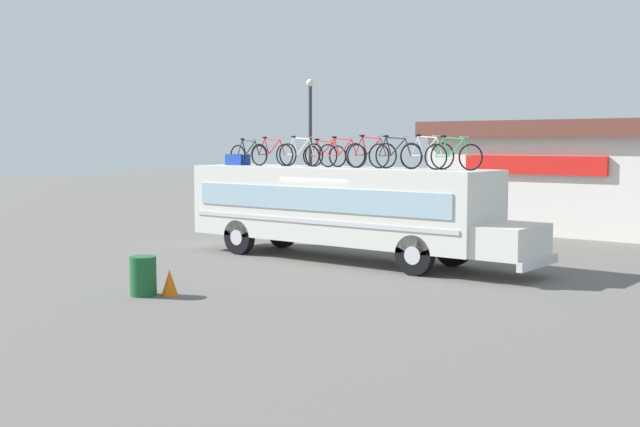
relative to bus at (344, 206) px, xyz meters
The scene contains 16 objects.
ground_plane 1.64m from the bus, behind, with size 120.00×120.00×0.00m, color #605E59.
bus is the anchor object (origin of this frame).
luggage_bag_1 4.50m from the bus, behind, with size 0.72×0.46×0.36m, color #193899.
rooftop_bicycle_1 3.96m from the bus, behind, with size 1.62×0.44×0.89m.
rooftop_bicycle_2 3.15m from the bus, behind, with size 1.78×0.44×0.93m.
rooftop_bicycle_3 2.33m from the bus, behind, with size 1.78×0.44×0.95m.
rooftop_bicycle_4 1.78m from the bus, 168.39° to the left, with size 1.68×0.44×0.87m.
rooftop_bicycle_5 1.55m from the bus, 83.07° to the right, with size 1.77×0.44×0.93m.
rooftop_bicycle_6 1.82m from the bus, ahead, with size 1.82×0.44×0.97m.
rooftop_bicycle_7 2.39m from the bus, ahead, with size 1.80×0.44×0.96m.
rooftop_bicycle_8 3.13m from the bus, ahead, with size 1.73×0.44×0.98m.
rooftop_bicycle_9 3.99m from the bus, ahead, with size 1.77×0.44×0.94m.
roadside_building 14.57m from the bus, 82.59° to the left, with size 10.02×10.68×4.37m.
trash_bin 7.43m from the bus, 92.49° to the right, with size 0.61×0.61×0.91m, color #1E592D.
traffic_cone 7.06m from the bus, 88.80° to the right, with size 0.38×0.38×0.60m, color orange.
street_lamp 7.40m from the bus, 137.09° to the left, with size 0.29×0.29×5.95m.
Camera 1 is at (14.43, -19.03, 3.54)m, focal length 44.71 mm.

